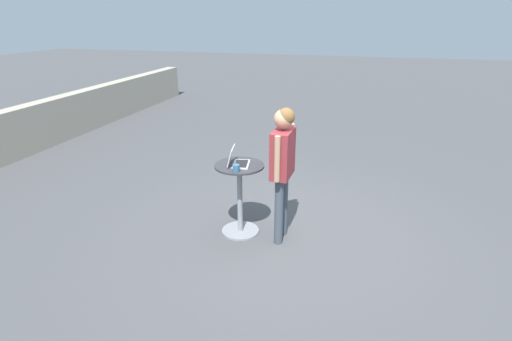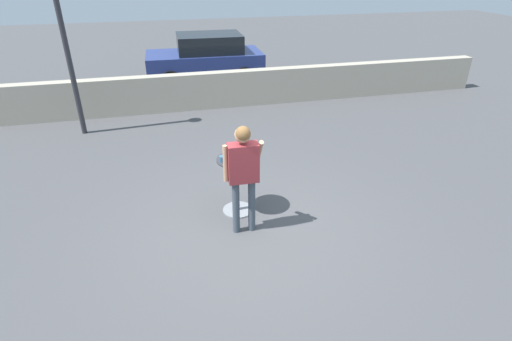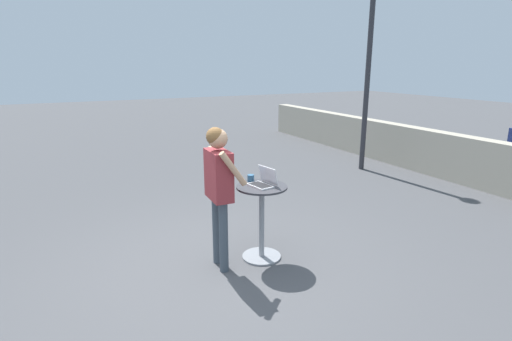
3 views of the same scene
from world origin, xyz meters
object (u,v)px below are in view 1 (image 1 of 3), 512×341
Objects in this scene: standing_person at (283,158)px; cafe_table at (240,193)px; laptop at (237,161)px; coffee_mug at (236,168)px.

cafe_table is at bearing 88.36° from standing_person.
laptop is at bearing 89.32° from standing_person.
coffee_mug reaches higher than cafe_table.
standing_person is (-0.01, -0.59, 0.10)m from laptop.
standing_person is at bearing -67.43° from coffee_mug.
laptop is (-0.01, 0.02, 0.46)m from cafe_table.
coffee_mug is at bearing 112.57° from standing_person.
coffee_mug is (-0.24, -0.04, 0.45)m from cafe_table.
cafe_table is 0.51m from coffee_mug.
cafe_table is 8.06× the size of coffee_mug.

